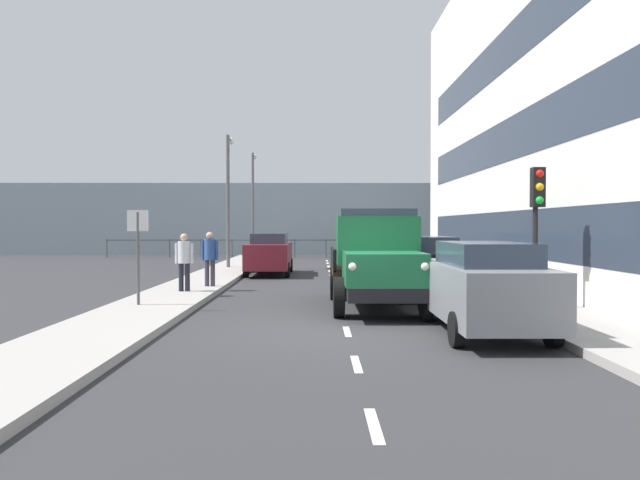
{
  "coord_description": "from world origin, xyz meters",
  "views": [
    {
      "loc": [
        0.58,
        11.73,
        2.02
      ],
      "look_at": [
        0.45,
        -13.98,
        1.42
      ],
      "focal_mm": 33.71,
      "sensor_mm": 36.0,
      "label": 1
    }
  ],
  "objects": [
    {
      "name": "ground_plane",
      "position": [
        0.0,
        -8.29,
        0.0
      ],
      "size": [
        80.0,
        80.0,
        0.0
      ],
      "primitive_type": "plane",
      "color": "#2D2D30"
    },
    {
      "name": "sidewalk_left",
      "position": [
        -4.54,
        -8.29,
        0.07
      ],
      "size": [
        2.09,
        37.82,
        0.15
      ],
      "primitive_type": "cube",
      "color": "#9E9993",
      "rests_on": "ground_plane"
    },
    {
      "name": "sidewalk_right",
      "position": [
        4.54,
        -8.29,
        0.07
      ],
      "size": [
        2.09,
        37.82,
        0.15
      ],
      "primitive_type": "cube",
      "color": "#9E9993",
      "rests_on": "ground_plane"
    },
    {
      "name": "road_centreline_markings",
      "position": [
        0.0,
        -7.4,
        0.0
      ],
      "size": [
        0.12,
        32.84,
        0.01
      ],
      "color": "silver",
      "rests_on": "ground_plane"
    },
    {
      "name": "building_terrace",
      "position": [
        -8.69,
        -7.17,
        6.23
      ],
      "size": [
        6.24,
        27.34,
        12.47
      ],
      "color": "silver",
      "rests_on": "ground_plane"
    },
    {
      "name": "sea_horizon",
      "position": [
        0.0,
        -30.2,
        2.5
      ],
      "size": [
        80.0,
        0.8,
        5.0
      ],
      "primitive_type": "cube",
      "color": "#84939E",
      "rests_on": "ground_plane"
    },
    {
      "name": "seawall_railing",
      "position": [
        -0.0,
        -26.6,
        0.92
      ],
      "size": [
        28.08,
        0.08,
        1.2
      ],
      "color": "#4C5156",
      "rests_on": "ground_plane"
    },
    {
      "name": "truck_vintage_green",
      "position": [
        -0.87,
        -2.79,
        1.18
      ],
      "size": [
        2.17,
        5.64,
        2.43
      ],
      "color": "black",
      "rests_on": "ground_plane"
    },
    {
      "name": "car_grey_kerbside_near",
      "position": [
        -2.55,
        0.49,
        0.9
      ],
      "size": [
        1.79,
        4.33,
        1.72
      ],
      "color": "slate",
      "rests_on": "ground_plane"
    },
    {
      "name": "car_black_kerbside_1",
      "position": [
        -2.55,
        -5.7,
        0.9
      ],
      "size": [
        1.79,
        4.54,
        1.72
      ],
      "color": "black",
      "rests_on": "ground_plane"
    },
    {
      "name": "car_navy_kerbside_2",
      "position": [
        -2.55,
        -11.86,
        0.89
      ],
      "size": [
        1.88,
        3.87,
        1.72
      ],
      "color": "navy",
      "rests_on": "ground_plane"
    },
    {
      "name": "car_teal_kerbside_3",
      "position": [
        -2.55,
        -17.32,
        0.9
      ],
      "size": [
        1.81,
        4.36,
        1.72
      ],
      "color": "#1E6670",
      "rests_on": "ground_plane"
    },
    {
      "name": "car_maroon_oppositeside_0",
      "position": [
        2.55,
        -13.15,
        0.9
      ],
      "size": [
        1.8,
        4.41,
        1.72
      ],
      "color": "maroon",
      "rests_on": "ground_plane"
    },
    {
      "name": "pedestrian_couple_b",
      "position": [
        4.39,
        -5.48,
        1.12
      ],
      "size": [
        0.53,
        0.34,
        1.66
      ],
      "color": "black",
      "rests_on": "sidewalk_right"
    },
    {
      "name": "pedestrian_in_dark_coat",
      "position": [
        3.91,
        -6.92,
        1.14
      ],
      "size": [
        0.53,
        0.34,
        1.69
      ],
      "color": "#383342",
      "rests_on": "sidewalk_right"
    },
    {
      "name": "traffic_light_near",
      "position": [
        -4.43,
        -1.9,
        2.47
      ],
      "size": [
        0.28,
        0.41,
        3.2
      ],
      "color": "black",
      "rests_on": "sidewalk_left"
    },
    {
      "name": "lamp_post_promenade",
      "position": [
        4.63,
        -15.81,
        3.77
      ],
      "size": [
        0.32,
        1.14,
        6.03
      ],
      "color": "#59595B",
      "rests_on": "sidewalk_right"
    },
    {
      "name": "lamp_post_far",
      "position": [
        4.63,
        -26.36,
        4.02
      ],
      "size": [
        0.32,
        1.14,
        6.5
      ],
      "color": "#59595B",
      "rests_on": "sidewalk_right"
    },
    {
      "name": "street_sign",
      "position": [
        4.83,
        -2.52,
        1.68
      ],
      "size": [
        0.5,
        0.07,
        2.25
      ],
      "color": "#4C4C4C",
      "rests_on": "sidewalk_right"
    }
  ]
}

